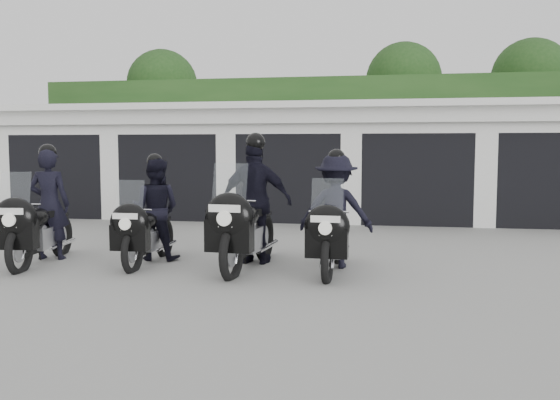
% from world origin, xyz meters
% --- Properties ---
extents(ground, '(80.00, 80.00, 0.00)m').
position_xyz_m(ground, '(0.00, 0.00, 0.00)').
color(ground, gray).
rests_on(ground, ground).
extents(garage_block, '(16.40, 6.80, 2.96)m').
position_xyz_m(garage_block, '(-0.00, 8.06, 1.42)').
color(garage_block, white).
rests_on(garage_block, ground).
extents(background_vegetation, '(20.00, 3.90, 5.80)m').
position_xyz_m(background_vegetation, '(0.37, 12.92, 2.77)').
color(background_vegetation, '#1B3C16').
rests_on(background_vegetation, ground).
extents(police_bike_a, '(0.85, 2.27, 1.98)m').
position_xyz_m(police_bike_a, '(-3.09, -0.22, 0.78)').
color(police_bike_a, black).
rests_on(police_bike_a, ground).
extents(police_bike_b, '(0.83, 2.08, 1.81)m').
position_xyz_m(police_bike_b, '(-1.38, 0.17, 0.76)').
color(police_bike_b, black).
rests_on(police_bike_b, ground).
extents(police_bike_c, '(1.23, 2.48, 2.16)m').
position_xyz_m(police_bike_c, '(0.30, 0.13, 0.91)').
color(police_bike_c, black).
rests_on(police_bike_c, ground).
extents(police_bike_d, '(1.15, 2.17, 1.89)m').
position_xyz_m(police_bike_d, '(1.61, 0.07, 0.81)').
color(police_bike_d, black).
rests_on(police_bike_d, ground).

